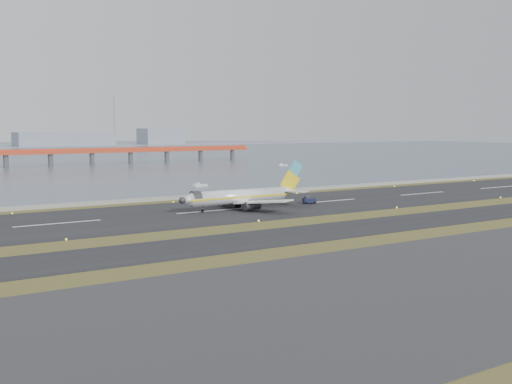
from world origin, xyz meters
TOP-DOWN VIEW (x-y plane):
  - ground at (0.00, 0.00)m, footprint 1000.00×1000.00m
  - apron_strip at (0.00, -55.00)m, footprint 1000.00×50.00m
  - taxiway_strip at (0.00, -12.00)m, footprint 1000.00×18.00m
  - runway_strip at (0.00, 30.00)m, footprint 1000.00×45.00m
  - seawall at (0.00, 60.00)m, footprint 1000.00×2.50m
  - red_pier at (20.00, 250.00)m, footprint 260.00×5.00m
  - airliner at (9.33, 28.98)m, footprint 38.52×32.89m
  - pushback_tug at (31.24, 28.47)m, footprint 3.98×2.92m
  - workboat_near at (30.02, 92.34)m, footprint 7.00×4.15m
  - workboat_far at (129.58, 178.47)m, footprint 6.69×2.74m

SIDE VIEW (x-z plane):
  - ground at x=0.00m, z-range 0.00..0.00m
  - apron_strip at x=0.00m, z-range 0.00..0.10m
  - taxiway_strip at x=0.00m, z-range 0.00..0.10m
  - runway_strip at x=0.00m, z-range 0.00..0.10m
  - workboat_far at x=129.58m, z-range -0.29..1.29m
  - seawall at x=0.00m, z-range 0.00..1.00m
  - workboat_near at x=30.02m, z-range -0.30..1.32m
  - pushback_tug at x=31.24m, z-range -0.03..2.25m
  - airliner at x=9.33m, z-range -2.94..9.86m
  - red_pier at x=20.00m, z-range 2.18..12.38m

